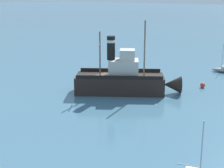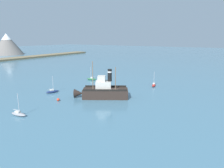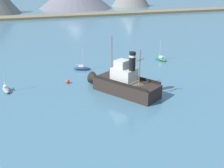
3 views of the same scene
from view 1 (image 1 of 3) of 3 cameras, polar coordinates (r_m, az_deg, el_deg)
The scene contains 4 objects.
ground_plane at distance 47.83m, azimuth -0.91°, elevation -1.29°, with size 600.00×600.00×0.00m, color #477289.
old_tugboat at distance 47.10m, azimuth 2.04°, elevation 0.75°, with size 10.22×14.12×9.90m.
sailboat_grey at distance 62.15m, azimuth 18.01°, elevation 2.27°, with size 1.61×3.92×4.90m.
mooring_buoy at distance 51.48m, azimuth 14.83°, elevation -0.17°, with size 0.74×0.74×0.74m, color red.
Camera 1 is at (37.74, 25.98, 13.73)m, focal length 55.00 mm.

